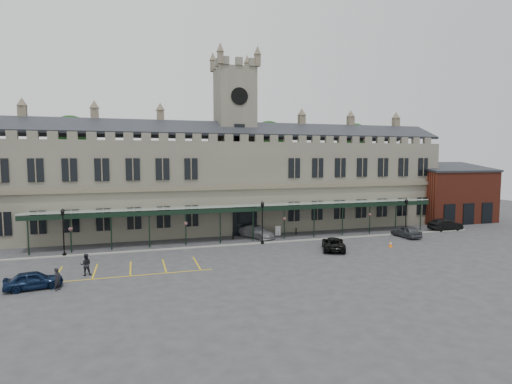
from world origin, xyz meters
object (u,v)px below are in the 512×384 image
object	(u,v)px
clock_tower	(235,135)
car_right_a	(406,231)
lamp_post_mid	(262,218)
station_building	(235,183)
sign_board	(278,231)
person_b	(86,265)
lamp_post_right	(406,213)
car_taxi	(257,232)
lamp_post_left	(63,228)
person_a	(57,279)
car_van	(333,244)
car_right_b	(445,225)
car_left_a	(34,280)
traffic_cone	(390,244)

from	to	relation	value
clock_tower	car_right_a	size ratio (longest dim) A/B	5.77
lamp_post_mid	station_building	bearing A→B (deg)	93.02
sign_board	person_b	bearing A→B (deg)	-151.59
lamp_post_right	car_taxi	bearing A→B (deg)	168.89
lamp_post_left	person_a	size ratio (longest dim) A/B	2.84
car_van	person_a	bearing A→B (deg)	36.38
lamp_post_mid	car_right_b	bearing A→B (deg)	1.69
car_left_a	car_right_b	distance (m)	49.43
clock_tower	lamp_post_left	world-z (taller)	clock_tower
car_taxi	car_right_b	xyz separation A→B (m)	(26.24, -2.88, 0.02)
traffic_cone	sign_board	distance (m)	13.93
car_left_a	car_taxi	bearing A→B (deg)	-67.25
sign_board	person_a	distance (m)	27.73
station_building	sign_board	size ratio (longest dim) A/B	49.61
traffic_cone	sign_board	size ratio (longest dim) A/B	0.53
station_building	car_right_b	bearing A→B (deg)	-19.80
station_building	lamp_post_right	bearing A→B (deg)	-27.99
clock_tower	lamp_post_mid	xyz separation A→B (m)	(0.56, -10.68, -10.14)
lamp_post_left	sign_board	bearing A→B (deg)	9.18
lamp_post_mid	lamp_post_left	bearing A→B (deg)	179.29
car_taxi	car_van	world-z (taller)	car_taxi
traffic_cone	person_b	size ratio (longest dim) A/B	0.35
lamp_post_left	traffic_cone	size ratio (longest dim) A/B	7.63
traffic_cone	person_b	world-z (taller)	person_b
car_taxi	lamp_post_mid	bearing A→B (deg)	-123.82
person_a	car_taxi	bearing A→B (deg)	-28.98
station_building	person_a	xyz separation A→B (m)	(-19.20, -21.51, -5.60)
lamp_post_left	car_taxi	size ratio (longest dim) A/B	0.94
station_building	car_taxi	xyz separation A→B (m)	(1.00, -6.93, -5.70)
station_building	person_b	xyz separation A→B (m)	(-17.59, -17.99, -5.54)
car_right_b	lamp_post_right	bearing A→B (deg)	96.61
person_b	person_a	bearing A→B (deg)	61.42
car_right_a	person_b	size ratio (longest dim) A/B	2.31
station_building	lamp_post_left	xyz separation A→B (m)	(-20.44, -10.33, -3.54)
car_taxi	person_a	distance (m)	24.91
clock_tower	traffic_cone	distance (m)	24.97
car_right_a	person_a	distance (m)	39.31
station_building	person_b	bearing A→B (deg)	-134.35
lamp_post_right	person_b	size ratio (longest dim) A/B	2.54
station_building	car_right_b	distance (m)	29.51
clock_tower	sign_board	bearing A→B (deg)	-58.02
station_building	car_van	xyz separation A→B (m)	(7.00, -15.72, -5.78)
car_right_a	car_right_b	world-z (taller)	car_right_b
lamp_post_mid	car_van	world-z (taller)	lamp_post_mid
car_left_a	person_a	xyz separation A→B (m)	(1.80, -0.91, 0.18)
station_building	car_van	distance (m)	18.15
car_left_a	car_right_b	world-z (taller)	car_right_b
car_right_a	lamp_post_mid	bearing A→B (deg)	-7.28
lamp_post_left	person_b	bearing A→B (deg)	-69.60
clock_tower	car_right_a	distance (m)	25.80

